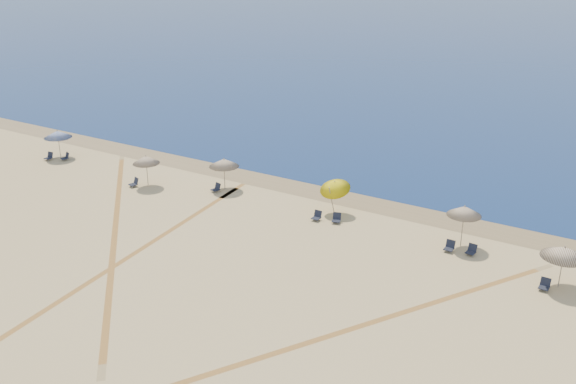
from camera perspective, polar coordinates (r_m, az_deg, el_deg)
name	(u,v)px	position (r m, az deg, el deg)	size (l,w,h in m)	color
ground	(28,381)	(28.49, -22.17, -15.34)	(160.00, 160.00, 0.00)	tan
wet_sand	(318,191)	(44.56, 2.67, 0.08)	(500.00, 500.00, 0.00)	olive
umbrella_0	(58,134)	(54.06, -19.88, 4.88)	(2.18, 2.18, 2.28)	gray
umbrella_1	(146,160)	(45.93, -12.57, 2.83)	(1.90, 1.90, 2.30)	gray
umbrella_2	(224,163)	(44.51, -5.74, 2.62)	(2.10, 2.10, 2.28)	gray
umbrella_3	(335,186)	(40.40, 4.18, 0.56)	(1.96, 2.02, 2.51)	gray
umbrella_4	(464,211)	(37.12, 15.48, -1.63)	(1.95, 1.95, 2.55)	gray
umbrella_5	(564,252)	(34.56, 23.44, -4.95)	(2.25, 2.25, 2.30)	gray
chair_0	(49,157)	(54.23, -20.55, 2.98)	(0.54, 0.63, 0.62)	black
chair_1	(66,157)	(53.72, -19.23, 2.98)	(0.68, 0.73, 0.61)	black
chair_2	(134,183)	(46.57, -13.55, 0.81)	(0.70, 0.75, 0.63)	black
chair_3	(216,188)	(44.64, -6.41, 0.36)	(0.61, 0.68, 0.60)	black
chair_4	(317,216)	(39.95, 2.60, -2.16)	(0.50, 0.58, 0.60)	black
chair_5	(337,218)	(39.68, 4.36, -2.37)	(0.66, 0.71, 0.61)	black
chair_6	(450,246)	(37.19, 14.24, -4.74)	(0.52, 0.60, 0.62)	black
chair_7	(472,250)	(37.11, 16.07, -5.01)	(0.55, 0.62, 0.59)	black
chair_8	(545,285)	(34.78, 21.95, -7.70)	(0.51, 0.59, 0.59)	black
tire_tracks	(173,272)	(34.58, -10.24, -7.00)	(55.68, 43.43, 0.00)	tan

